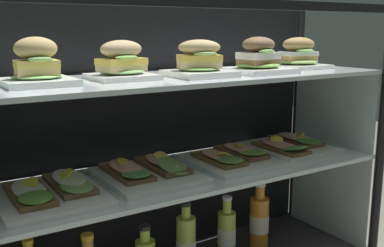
{
  "coord_description": "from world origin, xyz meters",
  "views": [
    {
      "loc": [
        -0.76,
        -1.2,
        0.86
      ],
      "look_at": [
        0.0,
        0.0,
        0.57
      ],
      "focal_mm": 43.23,
      "sensor_mm": 36.0,
      "label": 1
    }
  ],
  "objects_px": {
    "plated_roll_sandwich_far_right": "(122,64)",
    "plated_roll_sandwich_left_of_center": "(199,63)",
    "open_sandwich_tray_far_left": "(51,191)",
    "open_sandwich_tray_center": "(290,145)",
    "plated_roll_sandwich_far_left": "(37,67)",
    "plated_roll_sandwich_near_left_corner": "(258,59)",
    "open_sandwich_tray_mid_left": "(232,157)",
    "juice_bottle_back_center": "(227,234)",
    "open_sandwich_tray_mid_right": "(147,171)",
    "plated_roll_sandwich_mid_left": "(298,57)",
    "juice_bottle_front_second": "(259,221)",
    "juice_bottle_front_middle": "(186,245)"
  },
  "relations": [
    {
      "from": "juice_bottle_back_center",
      "to": "juice_bottle_front_second",
      "type": "distance_m",
      "value": 0.16
    },
    {
      "from": "plated_roll_sandwich_far_left",
      "to": "juice_bottle_front_middle",
      "type": "xyz_separation_m",
      "value": [
        0.46,
        0.03,
        -0.61
      ]
    },
    {
      "from": "plated_roll_sandwich_far_left",
      "to": "plated_roll_sandwich_near_left_corner",
      "type": "height_order",
      "value": "plated_roll_sandwich_far_left"
    },
    {
      "from": "plated_roll_sandwich_far_right",
      "to": "open_sandwich_tray_mid_right",
      "type": "xyz_separation_m",
      "value": [
        0.07,
        -0.01,
        -0.33
      ]
    },
    {
      "from": "plated_roll_sandwich_far_left",
      "to": "juice_bottle_front_second",
      "type": "xyz_separation_m",
      "value": [
        0.79,
        0.05,
        -0.61
      ]
    },
    {
      "from": "plated_roll_sandwich_far_left",
      "to": "open_sandwich_tray_far_left",
      "type": "distance_m",
      "value": 0.33
    },
    {
      "from": "open_sandwich_tray_mid_right",
      "to": "open_sandwich_tray_mid_left",
      "type": "xyz_separation_m",
      "value": [
        0.32,
        -0.0,
        -0.0
      ]
    },
    {
      "from": "plated_roll_sandwich_far_right",
      "to": "plated_roll_sandwich_far_left",
      "type": "bearing_deg",
      "value": -175.56
    },
    {
      "from": "juice_bottle_front_second",
      "to": "plated_roll_sandwich_near_left_corner",
      "type": "bearing_deg",
      "value": -139.59
    },
    {
      "from": "open_sandwich_tray_mid_left",
      "to": "open_sandwich_tray_center",
      "type": "relative_size",
      "value": 1.0
    },
    {
      "from": "plated_roll_sandwich_far_left",
      "to": "open_sandwich_tray_mid_right",
      "type": "relative_size",
      "value": 0.58
    },
    {
      "from": "plated_roll_sandwich_far_right",
      "to": "plated_roll_sandwich_near_left_corner",
      "type": "bearing_deg",
      "value": -6.99
    },
    {
      "from": "open_sandwich_tray_mid_left",
      "to": "juice_bottle_front_second",
      "type": "bearing_deg",
      "value": 13.9
    },
    {
      "from": "plated_roll_sandwich_far_left",
      "to": "open_sandwich_tray_mid_left",
      "type": "distance_m",
      "value": 0.71
    },
    {
      "from": "open_sandwich_tray_far_left",
      "to": "juice_bottle_front_middle",
      "type": "bearing_deg",
      "value": 5.05
    },
    {
      "from": "open_sandwich_tray_mid_right",
      "to": "open_sandwich_tray_center",
      "type": "bearing_deg",
      "value": 1.2
    },
    {
      "from": "plated_roll_sandwich_far_left",
      "to": "juice_bottle_back_center",
      "type": "height_order",
      "value": "plated_roll_sandwich_far_left"
    },
    {
      "from": "open_sandwich_tray_far_left",
      "to": "juice_bottle_front_middle",
      "type": "xyz_separation_m",
      "value": [
        0.44,
        0.04,
        -0.29
      ]
    },
    {
      "from": "plated_roll_sandwich_mid_left",
      "to": "juice_bottle_front_second",
      "type": "xyz_separation_m",
      "value": [
        -0.14,
        0.02,
        -0.61
      ]
    },
    {
      "from": "plated_roll_sandwich_far_left",
      "to": "open_sandwich_tray_mid_right",
      "type": "distance_m",
      "value": 0.45
    },
    {
      "from": "juice_bottle_front_second",
      "to": "open_sandwich_tray_far_left",
      "type": "bearing_deg",
      "value": -175.85
    },
    {
      "from": "plated_roll_sandwich_far_right",
      "to": "plated_roll_sandwich_left_of_center",
      "type": "relative_size",
      "value": 0.97
    },
    {
      "from": "plated_roll_sandwich_far_right",
      "to": "plated_roll_sandwich_mid_left",
      "type": "xyz_separation_m",
      "value": [
        0.69,
        0.0,
        -0.0
      ]
    },
    {
      "from": "plated_roll_sandwich_far_left",
      "to": "plated_roll_sandwich_near_left_corner",
      "type": "xyz_separation_m",
      "value": [
        0.69,
        -0.04,
        -0.0
      ]
    },
    {
      "from": "open_sandwich_tray_mid_right",
      "to": "juice_bottle_front_middle",
      "type": "relative_size",
      "value": 1.18
    },
    {
      "from": "plated_roll_sandwich_left_of_center",
      "to": "plated_roll_sandwich_near_left_corner",
      "type": "bearing_deg",
      "value": -0.49
    },
    {
      "from": "plated_roll_sandwich_mid_left",
      "to": "juice_bottle_front_second",
      "type": "relative_size",
      "value": 0.72
    },
    {
      "from": "juice_bottle_front_middle",
      "to": "juice_bottle_back_center",
      "type": "bearing_deg",
      "value": 3.01
    },
    {
      "from": "plated_roll_sandwich_far_left",
      "to": "plated_roll_sandwich_mid_left",
      "type": "xyz_separation_m",
      "value": [
        0.93,
        0.02,
        -0.0
      ]
    },
    {
      "from": "open_sandwich_tray_far_left",
      "to": "open_sandwich_tray_center",
      "type": "height_order",
      "value": "open_sandwich_tray_far_left"
    },
    {
      "from": "plated_roll_sandwich_far_right",
      "to": "plated_roll_sandwich_left_of_center",
      "type": "bearing_deg",
      "value": -13.47
    },
    {
      "from": "open_sandwich_tray_center",
      "to": "juice_bottle_front_second",
      "type": "relative_size",
      "value": 1.19
    },
    {
      "from": "open_sandwich_tray_mid_left",
      "to": "juice_bottle_back_center",
      "type": "height_order",
      "value": "open_sandwich_tray_mid_left"
    },
    {
      "from": "plated_roll_sandwich_near_left_corner",
      "to": "juice_bottle_front_middle",
      "type": "relative_size",
      "value": 0.76
    },
    {
      "from": "plated_roll_sandwich_far_right",
      "to": "open_sandwich_tray_mid_left",
      "type": "distance_m",
      "value": 0.51
    },
    {
      "from": "open_sandwich_tray_mid_left",
      "to": "juice_bottle_back_center",
      "type": "relative_size",
      "value": 1.28
    },
    {
      "from": "juice_bottle_back_center",
      "to": "open_sandwich_tray_mid_left",
      "type": "bearing_deg",
      "value": -100.36
    },
    {
      "from": "open_sandwich_tray_mid_right",
      "to": "open_sandwich_tray_center",
      "type": "height_order",
      "value": "same"
    },
    {
      "from": "open_sandwich_tray_center",
      "to": "plated_roll_sandwich_far_right",
      "type": "bearing_deg",
      "value": -179.58
    },
    {
      "from": "plated_roll_sandwich_far_right",
      "to": "open_sandwich_tray_center",
      "type": "bearing_deg",
      "value": 0.42
    },
    {
      "from": "plated_roll_sandwich_far_right",
      "to": "plated_roll_sandwich_mid_left",
      "type": "height_order",
      "value": "plated_roll_sandwich_mid_left"
    },
    {
      "from": "open_sandwich_tray_mid_left",
      "to": "juice_bottle_back_center",
      "type": "distance_m",
      "value": 0.29
    },
    {
      "from": "plated_roll_sandwich_near_left_corner",
      "to": "open_sandwich_tray_mid_right",
      "type": "distance_m",
      "value": 0.5
    },
    {
      "from": "plated_roll_sandwich_far_left",
      "to": "plated_roll_sandwich_far_right",
      "type": "height_order",
      "value": "plated_roll_sandwich_far_left"
    },
    {
      "from": "open_sandwich_tray_mid_left",
      "to": "open_sandwich_tray_center",
      "type": "bearing_deg",
      "value": 3.53
    },
    {
      "from": "plated_roll_sandwich_mid_left",
      "to": "juice_bottle_back_center",
      "type": "xyz_separation_m",
      "value": [
        -0.3,
        0.02,
        -0.62
      ]
    },
    {
      "from": "open_sandwich_tray_center",
      "to": "juice_bottle_front_middle",
      "type": "relative_size",
      "value": 1.18
    },
    {
      "from": "plated_roll_sandwich_left_of_center",
      "to": "plated_roll_sandwich_mid_left",
      "type": "bearing_deg",
      "value": 6.96
    },
    {
      "from": "plated_roll_sandwich_mid_left",
      "to": "juice_bottle_front_middle",
      "type": "relative_size",
      "value": 0.71
    },
    {
      "from": "juice_bottle_front_second",
      "to": "plated_roll_sandwich_far_left",
      "type": "bearing_deg",
      "value": -176.62
    }
  ]
}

